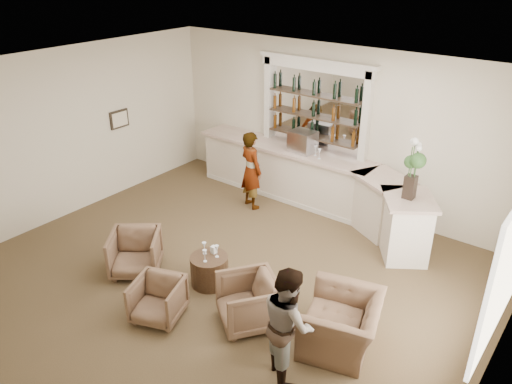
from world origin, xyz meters
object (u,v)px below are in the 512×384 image
at_px(guest, 288,323).
at_px(armchair_center, 158,300).
at_px(armchair_right, 248,302).
at_px(cocktail_table, 210,270).
at_px(bar_counter, 314,183).
at_px(flower_vase, 413,165).
at_px(espresso_machine, 303,142).
at_px(sommelier, 251,170).
at_px(armchair_left, 135,253).
at_px(armchair_far, 341,323).

xyz_separation_m(guest, armchair_center, (-2.08, -0.28, -0.46)).
bearing_deg(guest, armchair_right, 14.46).
xyz_separation_m(cocktail_table, armchair_right, (1.09, -0.37, 0.12)).
bearing_deg(cocktail_table, bar_counter, 91.40).
relative_size(guest, armchair_right, 1.90).
bearing_deg(flower_vase, espresso_machine, 164.40).
relative_size(sommelier, armchair_left, 2.04).
bearing_deg(armchair_right, sommelier, 163.49).
bearing_deg(armchair_right, cocktail_table, -162.83).
bearing_deg(espresso_machine, bar_counter, -9.57).
bearing_deg(guest, bar_counter, -24.18).
xyz_separation_m(sommelier, armchair_far, (3.51, -2.52, -0.45)).
height_order(armchair_right, espresso_machine, espresso_machine).
bearing_deg(armchair_right, armchair_center, -111.61).
height_order(bar_counter, flower_vase, flower_vase).
distance_m(guest, armchair_far, 0.98).
bearing_deg(armchair_center, armchair_right, 11.72).
bearing_deg(guest, flower_vase, -52.79).
height_order(bar_counter, armchair_center, bar_counter).
xyz_separation_m(cocktail_table, guest, (2.05, -0.80, 0.53)).
bearing_deg(bar_counter, flower_vase, -16.02).
bearing_deg(armchair_far, guest, -36.26).
bearing_deg(armchair_far, armchair_center, -81.11).
bearing_deg(sommelier, armchair_far, 163.21).
distance_m(guest, armchair_center, 2.15).
relative_size(armchair_left, flower_vase, 0.76).
bearing_deg(armchair_right, guest, 12.24).
xyz_separation_m(cocktail_table, armchair_left, (-1.19, -0.50, 0.12)).
bearing_deg(sommelier, armchair_center, 126.13).
xyz_separation_m(guest, flower_vase, (0.07, 3.47, 0.96)).
bearing_deg(armchair_left, flower_vase, 5.26).
bearing_deg(armchair_right, bar_counter, 143.78).
relative_size(armchair_left, armchair_right, 0.98).
bearing_deg(cocktail_table, guest, -21.29).
xyz_separation_m(cocktail_table, armchair_far, (2.36, 0.04, 0.12)).
height_order(cocktail_table, espresso_machine, espresso_machine).
distance_m(armchair_right, flower_vase, 3.49).
xyz_separation_m(bar_counter, armchair_left, (-1.11, -3.80, -0.21)).
relative_size(sommelier, armchair_far, 1.45).
distance_m(guest, armchair_left, 3.29).
relative_size(armchair_right, espresso_machine, 1.64).
bearing_deg(armchair_left, guest, -43.69).
distance_m(bar_counter, flower_vase, 2.57).
distance_m(armchair_center, armchair_right, 1.32).
bearing_deg(guest, espresso_machine, -20.77).
relative_size(guest, flower_vase, 1.47).
bearing_deg(armchair_left, armchair_far, -29.80).
height_order(guest, armchair_left, guest).
distance_m(armchair_far, espresso_machine, 4.48).
bearing_deg(armchair_left, armchair_center, -64.68).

